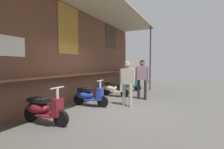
{
  "coord_description": "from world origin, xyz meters",
  "views": [
    {
      "loc": [
        -5.2,
        -2.37,
        1.51
      ],
      "look_at": [
        1.56,
        0.88,
        1.08
      ],
      "focal_mm": 27.11,
      "sensor_mm": 36.0,
      "label": 1
    }
  ],
  "objects_px": {
    "scooter_blue": "(88,95)",
    "scooter_cream": "(113,88)",
    "scooter_maroon": "(43,109)",
    "shopper_browsing": "(127,79)",
    "shopper_with_handbag": "(142,75)",
    "scooter_teal": "(128,84)"
  },
  "relations": [
    {
      "from": "scooter_maroon",
      "to": "scooter_teal",
      "type": "xyz_separation_m",
      "value": [
        6.27,
        -0.0,
        0.0
      ]
    },
    {
      "from": "scooter_teal",
      "to": "shopper_with_handbag",
      "type": "relative_size",
      "value": 0.81
    },
    {
      "from": "shopper_browsing",
      "to": "scooter_maroon",
      "type": "bearing_deg",
      "value": 149.73
    },
    {
      "from": "scooter_blue",
      "to": "scooter_cream",
      "type": "distance_m",
      "value": 2.13
    },
    {
      "from": "scooter_teal",
      "to": "shopper_browsing",
      "type": "bearing_deg",
      "value": -73.38
    },
    {
      "from": "scooter_teal",
      "to": "scooter_maroon",
      "type": "bearing_deg",
      "value": -93.26
    },
    {
      "from": "scooter_cream",
      "to": "scooter_teal",
      "type": "height_order",
      "value": "same"
    },
    {
      "from": "scooter_cream",
      "to": "shopper_browsing",
      "type": "relative_size",
      "value": 0.86
    },
    {
      "from": "scooter_cream",
      "to": "scooter_maroon",
      "type": "bearing_deg",
      "value": -91.28
    },
    {
      "from": "shopper_browsing",
      "to": "scooter_cream",
      "type": "bearing_deg",
      "value": 35.65
    },
    {
      "from": "scooter_maroon",
      "to": "scooter_blue",
      "type": "relative_size",
      "value": 1.0
    },
    {
      "from": "scooter_maroon",
      "to": "shopper_browsing",
      "type": "relative_size",
      "value": 0.86
    },
    {
      "from": "shopper_with_handbag",
      "to": "shopper_browsing",
      "type": "distance_m",
      "value": 1.47
    },
    {
      "from": "scooter_maroon",
      "to": "scooter_teal",
      "type": "bearing_deg",
      "value": 87.25
    },
    {
      "from": "scooter_blue",
      "to": "shopper_with_handbag",
      "type": "height_order",
      "value": "shopper_with_handbag"
    },
    {
      "from": "shopper_with_handbag",
      "to": "shopper_browsing",
      "type": "relative_size",
      "value": 1.05
    },
    {
      "from": "shopper_browsing",
      "to": "shopper_with_handbag",
      "type": "bearing_deg",
      "value": -10.29
    },
    {
      "from": "scooter_cream",
      "to": "scooter_teal",
      "type": "relative_size",
      "value": 1.0
    },
    {
      "from": "scooter_maroon",
      "to": "scooter_blue",
      "type": "height_order",
      "value": "same"
    },
    {
      "from": "scooter_blue",
      "to": "scooter_cream",
      "type": "bearing_deg",
      "value": 86.58
    },
    {
      "from": "scooter_blue",
      "to": "shopper_with_handbag",
      "type": "bearing_deg",
      "value": 50.45
    },
    {
      "from": "scooter_maroon",
      "to": "shopper_browsing",
      "type": "xyz_separation_m",
      "value": [
        2.65,
        -1.31,
        0.62
      ]
    }
  ]
}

